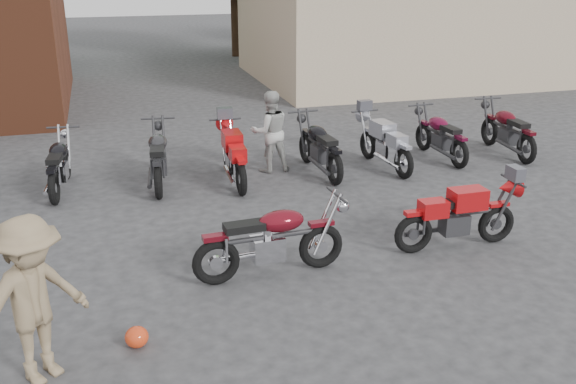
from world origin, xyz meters
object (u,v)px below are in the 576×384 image
object	(u,v)px
row_bike_2	(59,162)
row_bike_5	(319,144)
sportbike	(459,213)
row_bike_6	(385,141)
row_bike_7	(441,133)
vintage_motorcycle	(273,235)
person_tan	(34,301)
helmet	(137,337)
row_bike_3	(158,154)
row_bike_4	(233,153)
person_light	(270,132)
row_bike_8	(508,127)

from	to	relation	value
row_bike_2	row_bike_5	bearing A→B (deg)	-87.86
sportbike	row_bike_2	distance (m)	7.41
row_bike_6	row_bike_7	size ratio (longest dim) A/B	1.01
sportbike	row_bike_7	distance (m)	4.73
vintage_motorcycle	row_bike_2	xyz separation A→B (m)	(-2.99, 4.52, -0.03)
sportbike	person_tan	bearing A→B (deg)	-163.69
helmet	row_bike_3	bearing A→B (deg)	81.67
row_bike_4	person_light	bearing A→B (deg)	-58.45
sportbike	vintage_motorcycle	bearing A→B (deg)	-177.60
person_tan	row_bike_7	distance (m)	9.94
sportbike	row_bike_3	bearing A→B (deg)	134.37
sportbike	row_bike_3	size ratio (longest dim) A/B	0.91
person_tan	row_bike_5	distance (m)	7.66
row_bike_5	row_bike_7	xyz separation A→B (m)	(2.90, 0.21, -0.04)
helmet	row_bike_5	size ratio (longest dim) A/B	0.13
row_bike_2	row_bike_5	world-z (taller)	row_bike_5
helmet	row_bike_4	distance (m)	5.82
person_light	row_bike_4	xyz separation A→B (m)	(-0.88, -0.50, -0.25)
helmet	row_bike_5	world-z (taller)	row_bike_5
person_tan	row_bike_7	world-z (taller)	person_tan
person_light	vintage_motorcycle	bearing A→B (deg)	73.16
helmet	person_light	bearing A→B (deg)	61.81
helmet	row_bike_6	distance (m)	7.70
person_tan	row_bike_3	distance (m)	6.21
helmet	person_light	world-z (taller)	person_light
row_bike_5	row_bike_3	bearing A→B (deg)	83.52
row_bike_3	row_bike_5	distance (m)	3.25
vintage_motorcycle	row_bike_5	bearing A→B (deg)	59.82
row_bike_3	row_bike_4	world-z (taller)	row_bike_3
helmet	row_bike_8	distance (m)	10.25
person_tan	row_bike_2	xyz separation A→B (m)	(-0.04, 6.11, -0.35)
row_bike_3	row_bike_4	distance (m)	1.46
row_bike_4	row_bike_8	xyz separation A→B (m)	(6.34, 0.21, 0.01)
helmet	row_bike_7	bearing A→B (deg)	38.99
person_tan	row_bike_8	bearing A→B (deg)	-7.45
row_bike_4	sportbike	bearing A→B (deg)	-144.24
helmet	row_bike_2	size ratio (longest dim) A/B	0.14
vintage_motorcycle	helmet	distance (m)	2.38
person_tan	row_bike_4	size ratio (longest dim) A/B	0.89
vintage_motorcycle	helmet	xyz separation A→B (m)	(-1.96, -1.27, -0.49)
person_tan	row_bike_6	size ratio (longest dim) A/B	0.91
vintage_motorcycle	row_bike_8	distance (m)	7.90
row_bike_7	helmet	bearing A→B (deg)	125.96
person_tan	row_bike_6	world-z (taller)	person_tan
person_light	row_bike_6	bearing A→B (deg)	166.23
vintage_motorcycle	person_light	bearing A→B (deg)	72.31
row_bike_2	row_bike_6	distance (m)	6.54
row_bike_2	person_light	bearing A→B (deg)	-83.11
sportbike	person_tan	world-z (taller)	person_tan
row_bike_8	row_bike_5	bearing A→B (deg)	94.22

